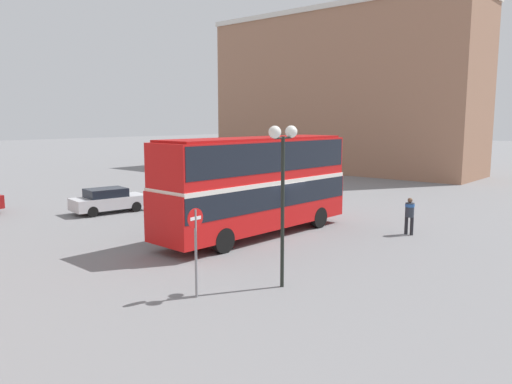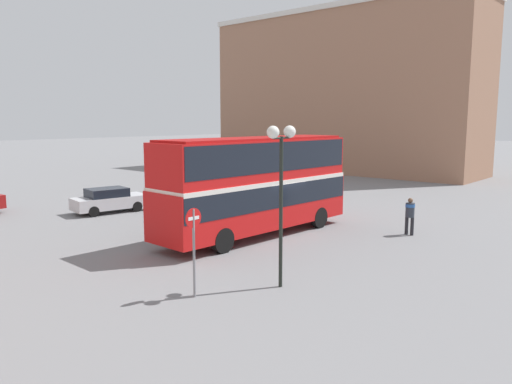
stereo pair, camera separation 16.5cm
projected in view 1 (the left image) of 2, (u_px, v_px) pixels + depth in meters
name	position (u px, v px, depth m)	size (l,w,h in m)	color
ground_plane	(272.00, 233.00, 23.79)	(240.00, 240.00, 0.00)	slate
building_row_right	(341.00, 92.00, 52.29)	(8.41, 28.56, 16.44)	#9E7056
double_decker_bus	(256.00, 180.00, 23.01)	(10.70, 3.05, 4.58)	red
pedestrian_foreground	(410.00, 212.00, 23.38)	(0.45, 0.45, 1.76)	#232328
parked_car_kerb_near	(108.00, 200.00, 29.06)	(4.46, 2.48, 1.44)	silver
parked_car_kerb_far	(237.00, 180.00, 38.57)	(4.61, 2.62, 1.56)	navy
street_lamp_twin_globe	(283.00, 161.00, 15.63)	(1.24, 0.40, 5.20)	black
no_entry_sign	(196.00, 239.00, 14.99)	(0.61, 0.08, 2.77)	gray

